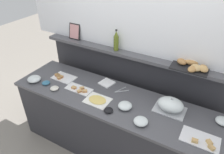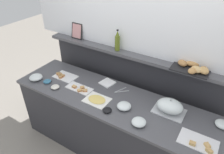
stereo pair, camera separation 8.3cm
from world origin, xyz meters
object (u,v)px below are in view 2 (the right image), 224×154
(sandwich_platter_rear, at_px, (64,76))
(napkin_stack, at_px, (107,83))
(glass_bowl_medium, at_px, (222,124))
(condiment_bowl_teal, at_px, (55,87))
(sandwich_platter_side, at_px, (199,143))
(olive_oil_bottle, at_px, (117,41))
(serving_cloche, at_px, (170,106))
(glass_bowl_extra, at_px, (36,77))
(cold_cuts_platter, at_px, (97,100))
(glass_bowl_large, at_px, (124,106))
(framed_picture, at_px, (77,31))
(serving_tongs, at_px, (121,91))
(sandwich_platter_front, at_px, (80,88))
(bread_basket, at_px, (194,68))
(condiment_bowl_cream, at_px, (47,81))
(condiment_bowl_red, at_px, (107,110))
(glass_bowl_small, at_px, (139,122))

(sandwich_platter_rear, relative_size, napkin_stack, 1.86)
(napkin_stack, bearing_deg, glass_bowl_medium, -1.40)
(sandwich_platter_rear, xyz_separation_m, condiment_bowl_teal, (0.09, -0.26, 0.01))
(sandwich_platter_side, height_order, olive_oil_bottle, olive_oil_bottle)
(serving_cloche, bearing_deg, glass_bowl_extra, -169.45)
(cold_cuts_platter, xyz_separation_m, glass_bowl_extra, (-0.96, -0.07, 0.02))
(glass_bowl_large, relative_size, napkin_stack, 0.94)
(glass_bowl_extra, height_order, framed_picture, framed_picture)
(sandwich_platter_rear, height_order, cold_cuts_platter, sandwich_platter_rear)
(cold_cuts_platter, xyz_separation_m, serving_tongs, (0.15, 0.31, -0.00))
(sandwich_platter_rear, bearing_deg, napkin_stack, 17.01)
(framed_picture, bearing_deg, sandwich_platter_front, -51.10)
(framed_picture, bearing_deg, glass_bowl_large, -27.71)
(glass_bowl_extra, bearing_deg, framed_picture, 74.81)
(framed_picture, bearing_deg, napkin_stack, -21.31)
(glass_bowl_medium, distance_m, bread_basket, 0.63)
(sandwich_platter_side, bearing_deg, bread_basket, 114.45)
(sandwich_platter_side, xyz_separation_m, glass_bowl_extra, (-2.12, -0.05, 0.02))
(serving_cloche, bearing_deg, condiment_bowl_cream, -169.17)
(napkin_stack, bearing_deg, glass_bowl_large, -36.54)
(sandwich_platter_front, relative_size, framed_picture, 1.55)
(condiment_bowl_teal, bearing_deg, sandwich_platter_rear, 109.19)
(glass_bowl_large, bearing_deg, sandwich_platter_side, -4.43)
(sandwich_platter_side, bearing_deg, framed_picture, 161.54)
(serving_cloche, xyz_separation_m, serving_tongs, (-0.64, 0.05, -0.07))
(framed_picture, bearing_deg, condiment_bowl_red, -36.56)
(sandwich_platter_front, height_order, napkin_stack, sandwich_platter_front)
(condiment_bowl_red, bearing_deg, condiment_bowl_teal, 178.75)
(sandwich_platter_rear, xyz_separation_m, bread_basket, (1.58, 0.39, 0.42))
(cold_cuts_platter, height_order, condiment_bowl_red, condiment_bowl_red)
(bread_basket, bearing_deg, glass_bowl_small, -115.23)
(bread_basket, bearing_deg, glass_bowl_extra, -160.99)
(cold_cuts_platter, height_order, serving_tongs, cold_cuts_platter)
(sandwich_platter_rear, height_order, glass_bowl_extra, glass_bowl_extra)
(sandwich_platter_front, bearing_deg, framed_picture, 128.90)
(condiment_bowl_cream, bearing_deg, napkin_stack, 30.43)
(condiment_bowl_teal, distance_m, serving_tongs, 0.84)
(condiment_bowl_cream, relative_size, olive_oil_bottle, 0.38)
(sandwich_platter_rear, distance_m, sandwich_platter_side, 1.86)
(condiment_bowl_teal, bearing_deg, olive_oil_bottle, 52.31)
(serving_cloche, distance_m, glass_bowl_medium, 0.54)
(cold_cuts_platter, xyz_separation_m, bread_basket, (0.90, 0.57, 0.42))
(cold_cuts_platter, bearing_deg, condiment_bowl_red, -24.70)
(condiment_bowl_red, bearing_deg, framed_picture, 143.44)
(sandwich_platter_rear, distance_m, condiment_bowl_cream, 0.24)
(condiment_bowl_cream, bearing_deg, sandwich_platter_side, 0.69)
(sandwich_platter_front, bearing_deg, condiment_bowl_cream, -166.56)
(glass_bowl_large, bearing_deg, framed_picture, 152.29)
(sandwich_platter_front, distance_m, glass_bowl_extra, 0.66)
(glass_bowl_extra, distance_m, condiment_bowl_red, 1.17)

